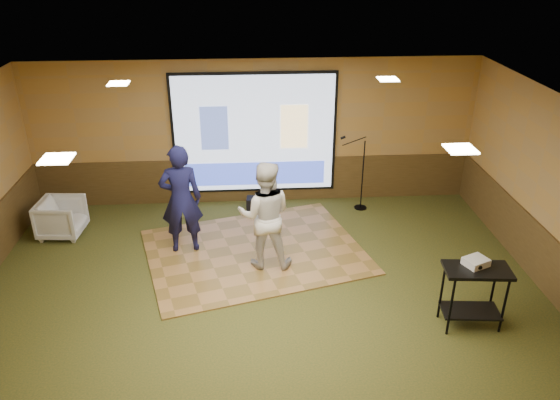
{
  "coord_description": "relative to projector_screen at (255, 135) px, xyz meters",
  "views": [
    {
      "loc": [
        -0.19,
        -7.06,
        5.11
      ],
      "look_at": [
        0.34,
        0.77,
        1.3
      ],
      "focal_mm": 35.0,
      "sensor_mm": 36.0,
      "label": 1
    }
  ],
  "objects": [
    {
      "name": "ground",
      "position": [
        0.0,
        -3.44,
        -1.47
      ],
      "size": [
        9.0,
        9.0,
        0.0
      ],
      "primitive_type": "plane",
      "color": "#283719",
      "rests_on": "ground"
    },
    {
      "name": "projector_screen",
      "position": [
        0.0,
        0.0,
        0.0
      ],
      "size": [
        3.32,
        0.06,
        2.52
      ],
      "color": "black",
      "rests_on": "room_shell"
    },
    {
      "name": "av_table",
      "position": [
        2.97,
        -4.32,
        -0.81
      ],
      "size": [
        0.91,
        0.48,
        0.96
      ],
      "rotation": [
        0.0,
        0.0,
        -0.1
      ],
      "color": "black",
      "rests_on": "ground"
    },
    {
      "name": "downlight_sw",
      "position": [
        -2.2,
        -4.94,
        1.5
      ],
      "size": [
        0.32,
        0.32,
        0.02
      ],
      "primitive_type": "cube",
      "color": "#F9E6BB",
      "rests_on": "room_shell"
    },
    {
      "name": "projector",
      "position": [
        2.97,
        -4.23,
        -0.46
      ],
      "size": [
        0.39,
        0.36,
        0.1
      ],
      "primitive_type": "cube",
      "rotation": [
        0.0,
        0.0,
        0.41
      ],
      "color": "silver",
      "rests_on": "av_table"
    },
    {
      "name": "player_left",
      "position": [
        -1.33,
        -1.93,
        -0.46
      ],
      "size": [
        0.77,
        0.55,
        1.97
      ],
      "primitive_type": "imported",
      "rotation": [
        0.0,
        0.0,
        3.25
      ],
      "color": "#14143F",
      "rests_on": "dance_floor"
    },
    {
      "name": "duffel_bag",
      "position": [
        0.0,
        -0.36,
        -1.35
      ],
      "size": [
        0.42,
        0.3,
        0.25
      ],
      "primitive_type": "cube",
      "rotation": [
        0.0,
        0.0,
        -0.08
      ],
      "color": "black",
      "rests_on": "ground"
    },
    {
      "name": "wainscot_right",
      "position": [
        4.48,
        -3.44,
        -1.0
      ],
      "size": [
        0.04,
        7.0,
        0.95
      ],
      "primitive_type": "cube",
      "color": "#433116",
      "rests_on": "ground"
    },
    {
      "name": "downlight_nw",
      "position": [
        -2.2,
        -1.64,
        1.5
      ],
      "size": [
        0.32,
        0.32,
        0.02
      ],
      "primitive_type": "cube",
      "color": "#F9E6BB",
      "rests_on": "room_shell"
    },
    {
      "name": "wainscot_back",
      "position": [
        0.0,
        0.04,
        -1.0
      ],
      "size": [
        9.0,
        0.04,
        0.95
      ],
      "primitive_type": "cube",
      "color": "#433116",
      "rests_on": "ground"
    },
    {
      "name": "mic_stand",
      "position": [
        2.11,
        -0.48,
        -0.98
      ],
      "size": [
        0.63,
        0.26,
        1.59
      ],
      "rotation": [
        0.0,
        0.0,
        0.39
      ],
      "color": "black",
      "rests_on": "ground"
    },
    {
      "name": "dance_floor",
      "position": [
        -0.07,
        -2.1,
        -1.46
      ],
      "size": [
        4.32,
        3.7,
        0.03
      ],
      "primitive_type": "cube",
      "rotation": [
        0.0,
        0.0,
        0.27
      ],
      "color": "olive",
      "rests_on": "ground"
    },
    {
      "name": "banquet_chair",
      "position": [
        -3.67,
        -1.21,
        -1.12
      ],
      "size": [
        0.85,
        0.83,
        0.71
      ],
      "primitive_type": "imported",
      "rotation": [
        0.0,
        0.0,
        1.48
      ],
      "color": "gray",
      "rests_on": "ground"
    },
    {
      "name": "room_shell",
      "position": [
        0.0,
        -3.44,
        0.62
      ],
      "size": [
        9.04,
        7.04,
        3.02
      ],
      "color": "#A97F46",
      "rests_on": "ground"
    },
    {
      "name": "downlight_ne",
      "position": [
        2.2,
        -1.64,
        1.5
      ],
      "size": [
        0.32,
        0.32,
        0.02
      ],
      "primitive_type": "cube",
      "color": "#F9E6BB",
      "rests_on": "room_shell"
    },
    {
      "name": "player_right",
      "position": [
        0.1,
        -2.53,
        -0.51
      ],
      "size": [
        0.98,
        0.8,
        1.88
      ],
      "primitive_type": "imported",
      "rotation": [
        0.0,
        0.0,
        3.04
      ],
      "color": "beige",
      "rests_on": "dance_floor"
    },
    {
      "name": "downlight_se",
      "position": [
        2.2,
        -4.94,
        1.5
      ],
      "size": [
        0.32,
        0.32,
        0.02
      ],
      "primitive_type": "cube",
      "color": "#F9E6BB",
      "rests_on": "room_shell"
    }
  ]
}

